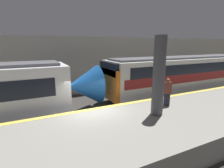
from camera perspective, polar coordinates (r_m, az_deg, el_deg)
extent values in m
plane|color=#33302D|center=(10.06, -6.22, -13.69)|extent=(120.00, 120.00, 0.00)
cube|color=gray|center=(7.76, 0.30, -17.61)|extent=(40.00, 5.01, 1.09)
cube|color=#EAD14C|center=(9.49, -6.07, -8.13)|extent=(40.00, 0.30, 0.01)
cube|color=#B2AD9E|center=(15.75, -15.02, 5.49)|extent=(50.00, 0.15, 5.16)
cylinder|color=#47474C|center=(8.54, 15.00, 2.38)|extent=(0.57, 0.57, 3.81)
cone|color=#195199|center=(11.76, -9.58, -0.53)|extent=(2.20, 2.62, 2.62)
sphere|color=#F2EFCC|center=(12.16, -5.22, -1.98)|extent=(0.20, 0.20, 0.20)
cube|color=black|center=(17.09, 21.66, -2.32)|extent=(13.15, 2.47, 0.55)
cube|color=silver|center=(16.75, 22.13, 3.15)|extent=(14.29, 3.01, 2.75)
cube|color=maroon|center=(15.81, 26.16, 2.05)|extent=(13.72, 0.02, 0.66)
cube|color=black|center=(15.71, 26.42, 4.61)|extent=(12.86, 0.02, 0.77)
cube|color=orange|center=(12.44, -1.08, -0.01)|extent=(0.25, 2.95, 2.20)
cube|color=black|center=(12.24, -1.10, 5.02)|extent=(0.25, 2.65, 0.88)
sphere|color=#EA4C42|center=(11.88, -0.37, -2.55)|extent=(0.18, 0.18, 0.18)
sphere|color=#EA4C42|center=(13.07, -2.94, -1.13)|extent=(0.18, 0.18, 0.18)
cube|color=#4C4C51|center=(16.60, 22.55, 8.08)|extent=(13.72, 2.17, 0.14)
cube|color=black|center=(10.36, 17.45, -4.75)|extent=(0.28, 0.20, 0.73)
cube|color=brown|center=(10.18, 17.70, -1.10)|extent=(0.38, 0.24, 0.63)
sphere|color=brown|center=(10.09, 17.87, 1.21)|extent=(0.21, 0.21, 0.21)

